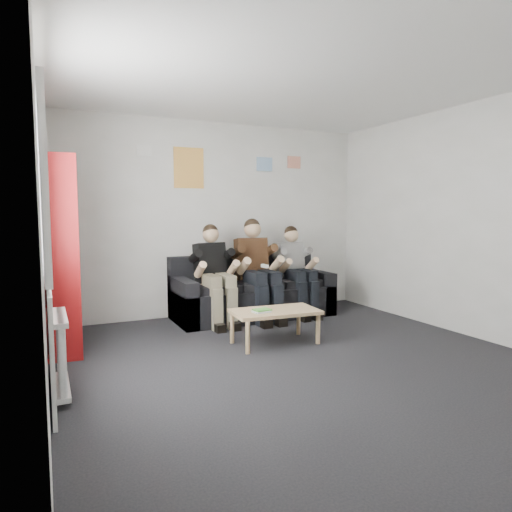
% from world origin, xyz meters
% --- Properties ---
extents(room_shell, '(5.00, 5.00, 5.00)m').
position_xyz_m(room_shell, '(0.00, 0.00, 1.35)').
color(room_shell, black).
rests_on(room_shell, ground).
extents(sofa, '(2.18, 0.89, 0.84)m').
position_xyz_m(sofa, '(0.36, 2.09, 0.30)').
color(sofa, black).
rests_on(sofa, ground).
extents(bookshelf, '(0.30, 0.90, 2.00)m').
position_xyz_m(bookshelf, '(-2.07, 1.51, 1.00)').
color(bookshelf, maroon).
rests_on(bookshelf, ground).
extents(coffee_table, '(0.94, 0.52, 0.38)m').
position_xyz_m(coffee_table, '(0.04, 0.76, 0.33)').
color(coffee_table, tan).
rests_on(coffee_table, ground).
extents(game_cases, '(0.20, 0.16, 0.03)m').
position_xyz_m(game_cases, '(-0.14, 0.73, 0.39)').
color(game_cases, silver).
rests_on(game_cases, coffee_table).
extents(person_left, '(0.39, 0.83, 1.29)m').
position_xyz_m(person_left, '(-0.25, 1.89, 0.65)').
color(person_left, black).
rests_on(person_left, sofa).
extents(person_middle, '(0.42, 0.91, 1.36)m').
position_xyz_m(person_middle, '(0.36, 1.88, 0.67)').
color(person_middle, '#4F311A').
rests_on(person_middle, sofa).
extents(person_right, '(0.37, 0.79, 1.25)m').
position_xyz_m(person_right, '(0.97, 1.89, 0.63)').
color(person_right, white).
rests_on(person_right, sofa).
extents(radiator, '(0.10, 0.64, 0.60)m').
position_xyz_m(radiator, '(-2.15, 0.20, 0.35)').
color(radiator, white).
rests_on(radiator, ground).
extents(window, '(0.05, 1.30, 2.36)m').
position_xyz_m(window, '(-2.22, 0.20, 1.03)').
color(window, white).
rests_on(window, room_shell).
extents(poster_large, '(0.42, 0.01, 0.55)m').
position_xyz_m(poster_large, '(-0.40, 2.49, 2.05)').
color(poster_large, '#EBE852').
rests_on(poster_large, room_shell).
extents(poster_blue, '(0.25, 0.01, 0.20)m').
position_xyz_m(poster_blue, '(0.75, 2.49, 2.15)').
color(poster_blue, '#439AE6').
rests_on(poster_blue, room_shell).
extents(poster_pink, '(0.22, 0.01, 0.18)m').
position_xyz_m(poster_pink, '(1.25, 2.49, 2.20)').
color(poster_pink, '#C93F92').
rests_on(poster_pink, room_shell).
extents(poster_sign, '(0.20, 0.01, 0.14)m').
position_xyz_m(poster_sign, '(-1.00, 2.49, 2.25)').
color(poster_sign, white).
rests_on(poster_sign, room_shell).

